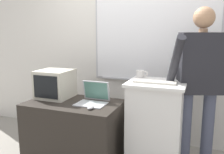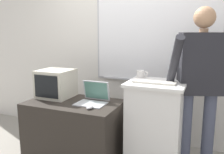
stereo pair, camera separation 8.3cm
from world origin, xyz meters
name	(u,v)px [view 2 (the right image)]	position (x,y,z in m)	size (l,w,h in m)	color
back_wall	(137,46)	(0.01, 1.16, 1.32)	(6.40, 0.17, 2.64)	silver
lectern_podium	(155,126)	(0.46, 0.42, 0.50)	(0.61, 0.54, 0.99)	silver
side_desk	(75,131)	(-0.46, 0.25, 0.36)	(1.08, 0.65, 0.72)	#28231E
person_presenter	(200,78)	(0.88, 0.61, 1.04)	(0.63, 0.68, 1.77)	#474C60
laptop	(94,96)	(-0.24, 0.32, 0.79)	(0.33, 0.30, 0.24)	#B7BABF
wireless_keyboard	(154,82)	(0.45, 0.35, 1.00)	(0.44, 0.13, 0.02)	beige
computer_mouse_by_laptop	(90,107)	(-0.17, 0.09, 0.74)	(0.06, 0.10, 0.03)	#BCBCC1
crt_monitor	(56,83)	(-0.78, 0.36, 0.89)	(0.39, 0.40, 0.34)	beige
coffee_mug	(141,74)	(0.23, 0.62, 1.03)	(0.14, 0.09, 0.08)	silver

